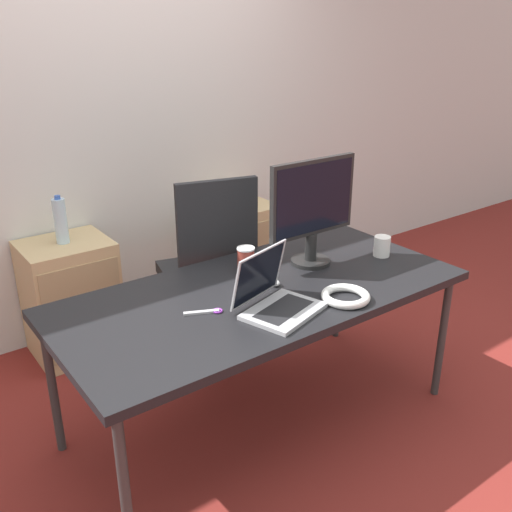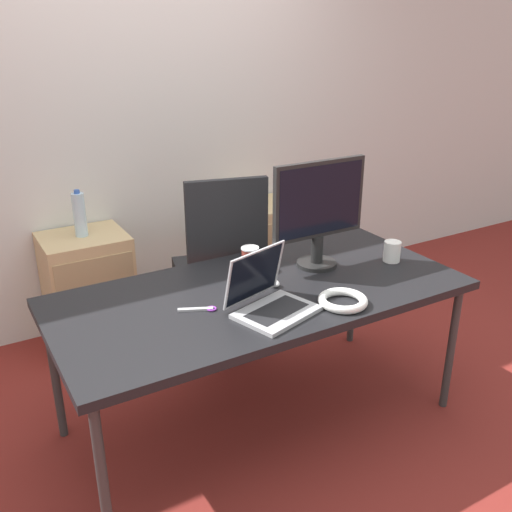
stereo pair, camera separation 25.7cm
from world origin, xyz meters
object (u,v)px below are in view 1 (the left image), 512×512
object	(u,v)px
cabinet_right	(238,253)
coffee_cup_brown	(246,259)
cable_coil	(345,296)
monitor	(312,208)
laptop_center	(275,298)
office_chair	(209,287)
coffee_cup_white	(382,246)
water_bottle	(61,221)
cabinet_left	(71,298)
mouse	(274,282)

from	to	relation	value
cabinet_right	coffee_cup_brown	xyz separation A→B (m)	(-0.62, -0.97, 0.43)
cable_coil	cabinet_right	bearing A→B (deg)	72.78
cabinet_right	monitor	xyz separation A→B (m)	(-0.31, -1.09, 0.66)
laptop_center	office_chair	bearing A→B (deg)	76.08
cabinet_right	coffee_cup_white	world-z (taller)	coffee_cup_white
monitor	coffee_cup_brown	size ratio (longest dim) A/B	4.52
monitor	water_bottle	bearing A→B (deg)	129.20
office_chair	laptop_center	distance (m)	0.99
coffee_cup_brown	cabinet_left	bearing A→B (deg)	120.78
water_bottle	coffee_cup_white	distance (m)	1.76
water_bottle	coffee_cup_brown	bearing A→B (deg)	-59.28
cabinet_right	mouse	distance (m)	1.40
office_chair	coffee_cup_white	distance (m)	1.02
office_chair	cabinet_left	size ratio (longest dim) A/B	1.58
mouse	laptop_center	bearing A→B (deg)	-126.97
monitor	cabinet_left	bearing A→B (deg)	129.25
water_bottle	monitor	world-z (taller)	monitor
coffee_cup_brown	cable_coil	size ratio (longest dim) A/B	0.55
cabinet_left	laptop_center	xyz separation A→B (m)	(0.43, -1.38, 0.42)
water_bottle	mouse	world-z (taller)	water_bottle
cabinet_right	cable_coil	distance (m)	1.61
monitor	cable_coil	world-z (taller)	monitor
water_bottle	monitor	xyz separation A→B (m)	(0.89, -1.09, 0.18)
cabinet_right	office_chair	bearing A→B (deg)	-138.35
monitor	mouse	xyz separation A→B (m)	(-0.31, -0.10, -0.27)
cabinet_left	mouse	bearing A→B (deg)	-64.13
office_chair	laptop_center	size ratio (longest dim) A/B	2.89
cabinet_left	coffee_cup_brown	distance (m)	1.20
mouse	coffee_cup_white	distance (m)	0.68
cabinet_left	monitor	distance (m)	1.55
cabinet_right	water_bottle	size ratio (longest dim) A/B	2.54
cabinet_left	cable_coil	distance (m)	1.71
office_chair	laptop_center	world-z (taller)	office_chair
water_bottle	coffee_cup_white	xyz separation A→B (m)	(1.25, -1.24, -0.06)
office_chair	coffee_cup_white	size ratio (longest dim) A/B	10.50
office_chair	cabinet_right	bearing A→B (deg)	41.65
cabinet_left	coffee_cup_white	world-z (taller)	coffee_cup_white
cabinet_left	mouse	world-z (taller)	mouse
cabinet_right	coffee_cup_white	distance (m)	1.31
monitor	coffee_cup_white	world-z (taller)	monitor
monitor	mouse	distance (m)	0.43
laptop_center	coffee_cup_white	distance (m)	0.84
laptop_center	mouse	size ratio (longest dim) A/B	5.73
monitor	mouse	size ratio (longest dim) A/B	7.95
cabinet_right	monitor	world-z (taller)	monitor
cabinet_left	monitor	bearing A→B (deg)	-50.75
office_chair	water_bottle	bearing A→B (deg)	143.29
cabinet_left	office_chair	bearing A→B (deg)	-36.59
laptop_center	coffee_cup_brown	xyz separation A→B (m)	(0.15, 0.41, 0.01)
mouse	coffee_cup_brown	world-z (taller)	coffee_cup_brown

